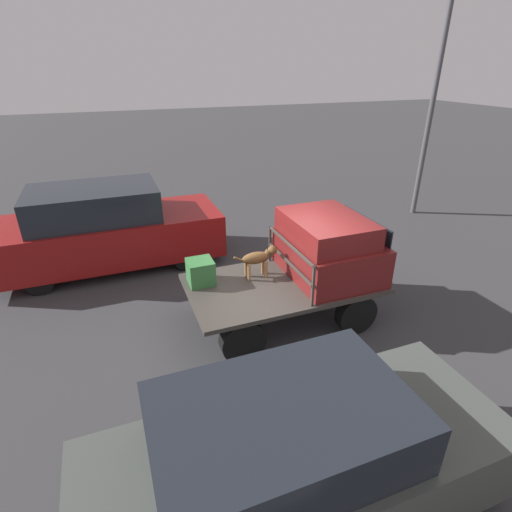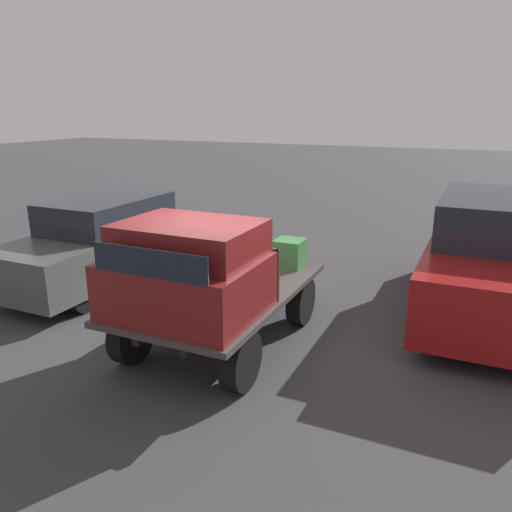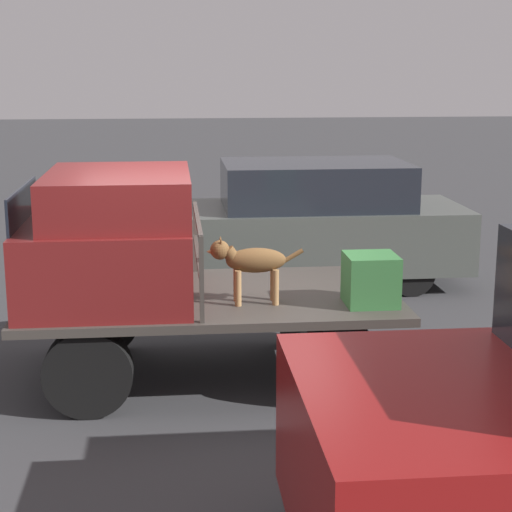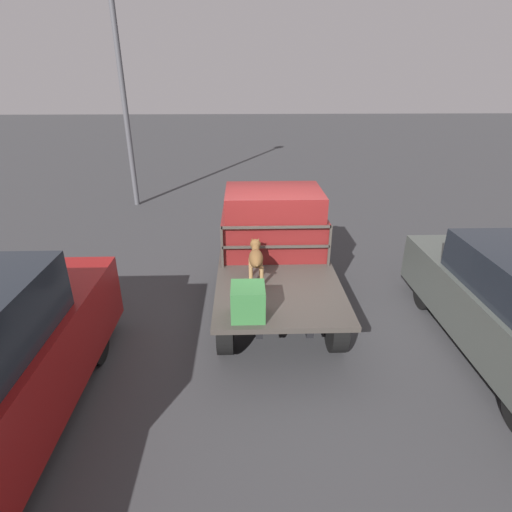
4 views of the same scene
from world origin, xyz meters
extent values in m
plane|color=#38383A|center=(0.00, 0.00, 0.00)|extent=(80.00, 80.00, 0.00)
cylinder|color=black|center=(1.10, 0.84, 0.39)|extent=(0.77, 0.24, 0.77)
cylinder|color=black|center=(1.10, -0.84, 0.39)|extent=(0.77, 0.24, 0.77)
cylinder|color=black|center=(-1.10, 0.84, 0.39)|extent=(0.77, 0.24, 0.77)
cylinder|color=black|center=(-1.10, -0.84, 0.39)|extent=(0.77, 0.24, 0.77)
cube|color=black|center=(0.00, 0.35, 0.66)|extent=(3.26, 0.10, 0.18)
cube|color=black|center=(0.00, -0.35, 0.66)|extent=(3.26, 0.10, 0.18)
cube|color=#3D3833|center=(0.00, 0.00, 0.79)|extent=(3.54, 2.01, 0.08)
cube|color=maroon|center=(0.95, 0.00, 1.20)|extent=(1.54, 1.89, 0.73)
cube|color=maroon|center=(0.84, 0.00, 1.79)|extent=(1.31, 1.74, 0.45)
cube|color=black|center=(1.71, 0.00, 1.72)|extent=(0.02, 1.55, 0.34)
cube|color=#3D3833|center=(0.11, 0.92, 1.21)|extent=(0.04, 0.04, 0.75)
cube|color=#3D3833|center=(0.11, -0.92, 1.21)|extent=(0.04, 0.04, 0.75)
cube|color=#3D3833|center=(0.11, 0.00, 1.57)|extent=(0.04, 1.85, 0.04)
cube|color=#3D3833|center=(0.11, 0.00, 1.21)|extent=(0.04, 1.85, 0.04)
cylinder|color=#9E7547|center=(-0.23, 0.44, 1.00)|extent=(0.06, 0.06, 0.33)
cylinder|color=#9E7547|center=(-0.23, 0.27, 1.00)|extent=(0.06, 0.06, 0.33)
cylinder|color=#9E7547|center=(-0.58, 0.44, 1.00)|extent=(0.06, 0.06, 0.33)
cylinder|color=#9E7547|center=(-0.58, 0.27, 1.00)|extent=(0.06, 0.06, 0.33)
ellipsoid|color=brown|center=(-0.40, 0.36, 1.24)|extent=(0.55, 0.23, 0.23)
sphere|color=#9E7547|center=(-0.25, 0.36, 1.20)|extent=(0.10, 0.10, 0.10)
cylinder|color=brown|center=(-0.17, 0.36, 1.30)|extent=(0.16, 0.13, 0.16)
sphere|color=brown|center=(-0.07, 0.36, 1.34)|extent=(0.18, 0.18, 0.18)
cone|color=#9E7547|center=(0.00, 0.36, 1.33)|extent=(0.10, 0.10, 0.10)
cone|color=brown|center=(-0.08, 0.41, 1.41)|extent=(0.06, 0.08, 0.10)
cone|color=brown|center=(-0.08, 0.31, 1.41)|extent=(0.06, 0.08, 0.10)
cylinder|color=brown|center=(-0.73, 0.36, 1.26)|extent=(0.24, 0.04, 0.16)
cube|color=#337038|center=(-1.44, 0.50, 1.07)|extent=(0.46, 0.46, 0.46)
cylinder|color=black|center=(0.04, -2.72, 0.30)|extent=(0.60, 0.20, 0.60)
cylinder|color=black|center=(0.04, -4.18, 0.30)|extent=(0.60, 0.20, 0.60)
cylinder|color=black|center=(-2.76, -2.72, 0.30)|extent=(0.60, 0.20, 0.60)
cube|color=#474C47|center=(-1.36, -3.45, 0.67)|extent=(4.51, 1.74, 0.83)
cube|color=#1E232B|center=(-1.59, -3.45, 1.38)|extent=(2.48, 1.56, 0.60)
cylinder|color=black|center=(-1.30, 4.50, 0.30)|extent=(0.60, 0.20, 0.60)
cylinder|color=black|center=(-1.30, 2.74, 0.30)|extent=(0.60, 0.20, 0.60)
cylinder|color=black|center=(-4.49, 4.50, 0.30)|extent=(0.60, 0.20, 0.60)
cylinder|color=black|center=(-4.49, 2.74, 0.30)|extent=(0.60, 0.20, 0.60)
cube|color=maroon|center=(-2.89, 3.62, 0.76)|extent=(5.16, 2.04, 1.00)
cube|color=#1E232B|center=(-3.15, 3.62, 1.62)|extent=(2.84, 1.84, 0.73)
cylinder|color=#4C4C51|center=(6.65, 4.06, 3.91)|extent=(0.16, 0.16, 7.83)
camera|label=1|loc=(-2.80, -5.90, 4.54)|focal=28.00mm
camera|label=2|loc=(6.07, 3.33, 3.40)|focal=35.00mm
camera|label=3|loc=(0.35, 7.90, 2.99)|focal=60.00mm
camera|label=4|loc=(-6.15, 0.54, 3.89)|focal=28.00mm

